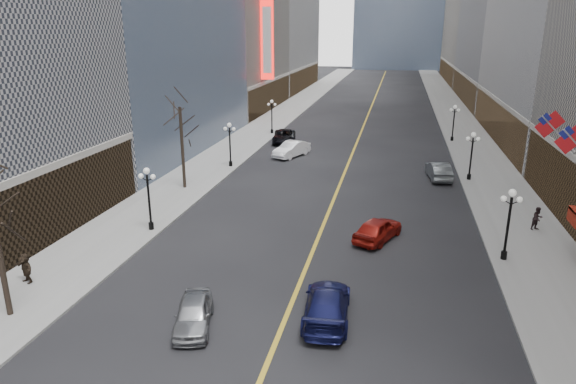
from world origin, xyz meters
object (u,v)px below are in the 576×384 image
at_px(streetlamp_east_3, 454,119).
at_px(streetlamp_west_1, 148,192).
at_px(car_sb_near, 327,304).
at_px(streetlamp_east_1, 509,217).
at_px(streetlamp_west_2, 230,140).
at_px(car_nb_near, 193,313).
at_px(car_nb_far, 284,136).
at_px(car_sb_far, 439,171).
at_px(streetlamp_west_3, 272,113).
at_px(streetlamp_east_2, 472,151).
at_px(car_sb_mid, 378,229).
at_px(car_nb_mid, 292,149).

relative_size(streetlamp_east_3, streetlamp_west_1, 1.00).
bearing_deg(streetlamp_east_3, car_sb_near, -102.32).
xyz_separation_m(streetlamp_east_1, car_sb_near, (-9.80, -8.88, -2.11)).
height_order(streetlamp_west_2, car_nb_near, streetlamp_west_2).
height_order(streetlamp_east_3, car_nb_far, streetlamp_east_3).
height_order(car_nb_near, car_sb_far, car_sb_far).
bearing_deg(streetlamp_east_3, streetlamp_west_3, 180.00).
bearing_deg(streetlamp_west_2, car_sb_near, -62.82).
xyz_separation_m(streetlamp_east_2, streetlamp_east_3, (0.00, 18.00, 0.00)).
distance_m(streetlamp_west_3, car_nb_near, 47.58).
xyz_separation_m(streetlamp_east_3, car_sb_mid, (-7.80, -34.25, -2.11)).
relative_size(streetlamp_east_1, streetlamp_west_1, 1.00).
bearing_deg(car_nb_far, car_nb_near, -92.38).
distance_m(streetlamp_east_3, car_sb_mid, 35.19).
bearing_deg(streetlamp_east_2, streetlamp_east_3, 90.00).
distance_m(streetlamp_west_1, car_sb_near, 16.54).
height_order(streetlamp_west_3, car_sb_mid, streetlamp_west_3).
height_order(streetlamp_west_2, car_nb_mid, streetlamp_west_2).
xyz_separation_m(car_sb_near, car_sb_mid, (2.00, 10.62, 0.01)).
relative_size(streetlamp_west_1, car_sb_mid, 0.97).
bearing_deg(streetlamp_west_2, streetlamp_west_3, 90.00).
distance_m(streetlamp_east_1, car_nb_near, 19.47).
bearing_deg(streetlamp_east_3, car_nb_mid, -146.75).
bearing_deg(streetlamp_east_2, streetlamp_west_3, 142.67).
bearing_deg(streetlamp_west_3, streetlamp_east_2, -37.33).
xyz_separation_m(streetlamp_east_3, car_sb_near, (-9.80, -44.88, -2.11)).
bearing_deg(streetlamp_west_1, car_nb_near, -55.06).
relative_size(car_nb_mid, car_sb_mid, 1.11).
distance_m(car_nb_near, car_sb_far, 31.81).
xyz_separation_m(streetlamp_east_1, car_nb_near, (-15.97, -10.92, -2.19)).
distance_m(streetlamp_east_2, streetlamp_west_3, 29.68).
relative_size(streetlamp_west_2, streetlamp_west_3, 1.00).
height_order(streetlamp_east_1, car_nb_far, streetlamp_east_1).
distance_m(streetlamp_east_1, car_nb_mid, 30.26).
bearing_deg(streetlamp_west_2, car_nb_far, 77.86).
height_order(car_sb_near, car_sb_far, car_sb_far).
bearing_deg(car_sb_far, car_sb_mid, 65.68).
height_order(streetlamp_east_2, car_sb_far, streetlamp_east_2).
relative_size(streetlamp_east_2, car_sb_mid, 0.97).
relative_size(streetlamp_east_1, car_sb_near, 0.83).
height_order(streetlamp_east_1, streetlamp_west_1, same).
bearing_deg(streetlamp_east_1, car_nb_far, 123.85).
relative_size(streetlamp_east_3, car_sb_far, 0.90).
relative_size(car_nb_mid, car_nb_far, 0.89).
xyz_separation_m(streetlamp_east_2, streetlamp_west_1, (-23.60, -18.00, 0.00)).
height_order(streetlamp_east_1, streetlamp_west_3, same).
bearing_deg(car_nb_near, streetlamp_east_1, 19.02).
bearing_deg(car_sb_near, streetlamp_east_2, -113.99).
height_order(streetlamp_west_1, car_sb_near, streetlamp_west_1).
bearing_deg(car_nb_far, car_sb_far, -44.73).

